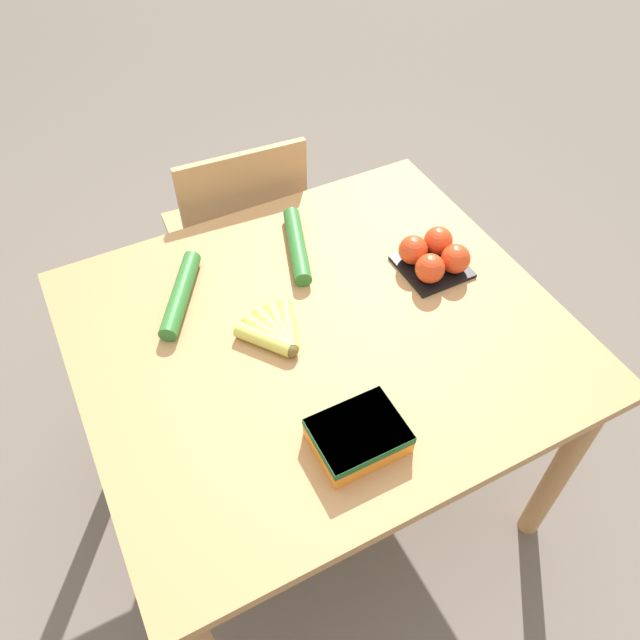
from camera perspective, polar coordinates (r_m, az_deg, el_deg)
ground_plane at (r=2.09m, az=0.00°, el=-14.31°), size 12.00×12.00×0.00m
dining_table at (r=1.55m, az=0.00°, el=-3.31°), size 1.11×0.98×0.75m
chair at (r=2.13m, az=-7.32°, el=7.22°), size 0.45×0.43×0.88m
banana_bunch at (r=1.44m, az=-4.10°, el=-1.14°), size 0.16×0.16×0.04m
tomato_pack at (r=1.61m, az=10.37°, el=5.78°), size 0.16×0.16×0.08m
carrot_bag at (r=1.26m, az=3.52°, el=-10.43°), size 0.18×0.14×0.06m
cucumber_near at (r=1.55m, az=-12.62°, el=2.32°), size 0.18×0.25×0.04m
cucumber_far at (r=1.64m, az=-2.12°, el=6.85°), size 0.13×0.26×0.04m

